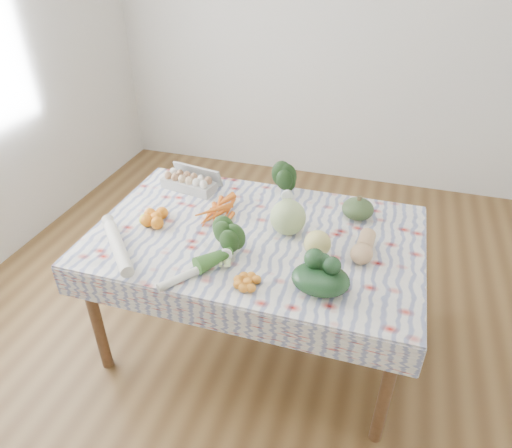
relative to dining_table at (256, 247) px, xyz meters
name	(u,v)px	position (x,y,z in m)	size (l,w,h in m)	color
ground	(256,337)	(0.00, 0.00, -0.68)	(4.50, 4.50, 0.00)	brown
wall_back	(336,22)	(0.00, 2.25, 0.72)	(4.00, 0.04, 2.80)	silver
dining_table	(256,247)	(0.00, 0.00, 0.00)	(1.60, 1.00, 0.75)	brown
tablecloth	(256,234)	(0.00, 0.00, 0.08)	(1.66, 1.06, 0.01)	silver
egg_carton	(189,183)	(-0.52, 0.32, 0.13)	(0.32, 0.13, 0.09)	#A9A9A4
carrot_bunch	(220,212)	(-0.23, 0.10, 0.11)	(0.25, 0.23, 0.05)	orange
kale_bunch	(286,186)	(0.06, 0.41, 0.16)	(0.17, 0.15, 0.15)	#193213
kabocha_squash	(358,209)	(0.47, 0.30, 0.14)	(0.17, 0.17, 0.11)	#39502A
cabbage	(288,217)	(0.15, 0.06, 0.17)	(0.18, 0.18, 0.18)	#9EB670
butternut_squash	(364,246)	(0.54, -0.02, 0.14)	(0.10, 0.23, 0.10)	tan
orange_cluster	(157,218)	(-0.53, -0.06, 0.12)	(0.21, 0.21, 0.07)	orange
broccoli	(225,245)	(-0.08, -0.22, 0.14)	(0.16, 0.16, 0.11)	#274C1D
mandarin_cluster	(247,281)	(0.08, -0.39, 0.11)	(0.15, 0.15, 0.04)	orange
grapefruit	(317,244)	(0.33, -0.08, 0.15)	(0.13, 0.13, 0.13)	#D0C669
spinach_bag	(321,279)	(0.39, -0.32, 0.14)	(0.25, 0.20, 0.11)	black
daikon	(118,247)	(-0.58, -0.35, 0.11)	(0.06, 0.06, 0.44)	silver
leek	(195,271)	(-0.16, -0.39, 0.10)	(0.04, 0.04, 0.37)	silver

